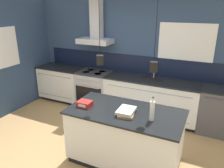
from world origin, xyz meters
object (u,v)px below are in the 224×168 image
at_px(book_stack, 126,112).
at_px(oven_range, 95,89).
at_px(dishwasher, 215,110).
at_px(red_supply_box, 85,104).
at_px(bottle_on_island, 152,110).

bearing_deg(book_stack, oven_range, 131.75).
distance_m(dishwasher, red_supply_box, 2.66).
distance_m(oven_range, book_stack, 2.35).
height_order(bottle_on_island, red_supply_box, bottle_on_island).
bearing_deg(bottle_on_island, dishwasher, 63.91).
height_order(dishwasher, bottle_on_island, bottle_on_island).
relative_size(dishwasher, bottle_on_island, 2.59).
height_order(dishwasher, book_stack, book_stack).
distance_m(oven_range, dishwasher, 2.76).
relative_size(book_stack, red_supply_box, 1.62).
height_order(book_stack, red_supply_box, red_supply_box).
relative_size(oven_range, red_supply_box, 4.15).
relative_size(oven_range, book_stack, 2.55).
height_order(oven_range, book_stack, book_stack).
bearing_deg(book_stack, red_supply_box, -177.34).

